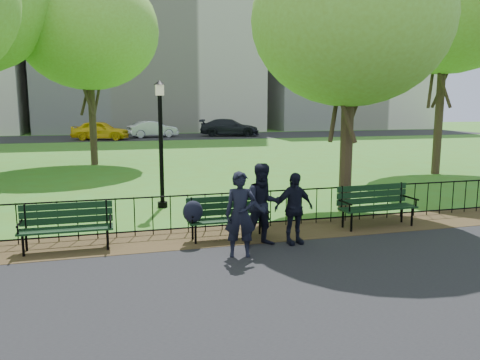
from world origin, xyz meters
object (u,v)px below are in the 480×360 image
object	(u,v)px
park_bench_right_a	(376,201)
sedan_silver	(152,129)
person_right	(294,208)
taxi	(100,130)
tree_near_e	(351,21)
person_mid	(264,205)
park_bench_main	(212,212)
person_left	(240,214)
lamppost	(161,139)
park_bench_left_a	(66,222)
tree_far_c	(88,30)
sedan_dark	(229,127)

from	to	relation	value
park_bench_right_a	sedan_silver	distance (m)	33.15
person_right	taxi	world-z (taller)	taxi
tree_near_e	person_right	size ratio (longest dim) A/B	4.83
tree_near_e	person_mid	distance (m)	5.89
park_bench_main	person_left	bearing A→B (deg)	-75.80
taxi	person_right	bearing A→B (deg)	-156.14
lamppost	person_right	bearing A→B (deg)	-62.42
park_bench_left_a	tree_far_c	distance (m)	15.35
park_bench_left_a	park_bench_right_a	distance (m)	7.03
lamppost	sedan_silver	xyz separation A→B (m)	(2.32, 29.54, -1.21)
tree_far_c	taxi	bearing A→B (deg)	89.93
tree_near_e	tree_far_c	xyz separation A→B (m)	(-7.02, 12.46, 1.33)
sedan_dark	taxi	bearing A→B (deg)	115.38
park_bench_right_a	person_left	size ratio (longest dim) A/B	1.17
person_right	park_bench_left_a	bearing A→B (deg)	162.33
lamppost	taxi	xyz separation A→B (m)	(-2.15, 27.64, -1.14)
park_bench_right_a	person_right	world-z (taller)	person_right
park_bench_main	sedan_dark	world-z (taller)	sedan_dark
tree_near_e	taxi	bearing A→B (deg)	103.40
park_bench_left_a	lamppost	world-z (taller)	lamppost
lamppost	sedan_dark	size ratio (longest dim) A/B	0.65
park_bench_left_a	park_bench_right_a	xyz separation A→B (m)	(7.03, -0.02, 0.04)
park_bench_right_a	person_mid	bearing A→B (deg)	-168.10
park_bench_left_a	park_bench_main	bearing A→B (deg)	-3.36
sedan_silver	taxi	bearing A→B (deg)	99.91
lamppost	person_left	bearing A→B (deg)	-78.64
tree_near_e	sedan_silver	distance (m)	31.69
sedan_silver	sedan_dark	size ratio (longest dim) A/B	0.81
sedan_silver	park_bench_main	bearing A→B (deg)	163.91
tree_far_c	sedan_dark	distance (m)	22.71
lamppost	person_left	xyz separation A→B (m)	(0.98, -4.86, -1.11)
sedan_silver	tree_near_e	bearing A→B (deg)	171.40
tree_near_e	sedan_silver	size ratio (longest dim) A/B	1.65
park_bench_main	person_left	distance (m)	1.25
park_bench_left_a	sedan_dark	distance (m)	34.93
park_bench_right_a	taxi	bearing A→B (deg)	99.98
park_bench_left_a	tree_near_e	bearing A→B (deg)	13.66
park_bench_right_a	lamppost	world-z (taller)	lamppost
sedan_silver	sedan_dark	distance (m)	7.13
sedan_dark	park_bench_main	bearing A→B (deg)	-178.14
park_bench_left_a	person_mid	world-z (taller)	person_mid
park_bench_left_a	person_left	bearing A→B (deg)	-22.66
park_bench_left_a	park_bench_right_a	bearing A→B (deg)	-0.23
taxi	park_bench_right_a	bearing A→B (deg)	-151.56
tree_near_e	sedan_silver	world-z (taller)	tree_near_e
person_right	taxi	distance (m)	32.30
tree_far_c	sedan_silver	bearing A→B (deg)	76.61
lamppost	tree_near_e	xyz separation A→B (m)	(4.85, -1.75, 3.13)
lamppost	tree_far_c	bearing A→B (deg)	101.44
person_right	sedan_dark	xyz separation A→B (m)	(7.16, 33.76, 0.04)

